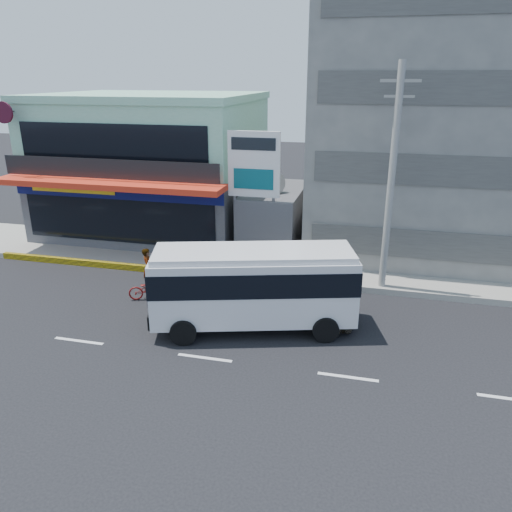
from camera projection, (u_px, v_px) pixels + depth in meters
The scene contains 11 objects.
ground at pixel (205, 358), 17.63m from camera, with size 120.00×120.00×0.00m, color black.
sidewalk at pixel (361, 270), 25.12m from camera, with size 70.00×5.00×0.30m, color gray.
shop_building at pixel (155, 168), 30.77m from camera, with size 12.40×11.70×8.00m.
concrete_building at pixel (470, 123), 26.68m from camera, with size 16.00×12.00×14.00m, color gray.
gap_structure at pixel (275, 220), 27.98m from camera, with size 3.00×6.00×3.50m, color #414045.
satellite_dish at pixel (271, 192), 26.44m from camera, with size 1.50×1.50×0.15m, color slate.
billboard at pixel (254, 172), 24.44m from camera, with size 2.60×0.18×6.90m.
utility_pole_near at pixel (391, 181), 21.27m from camera, with size 1.60×0.30×10.00m.
minibus at pixel (253, 282), 19.10m from camera, with size 8.14×4.53×3.25m.
sedan at pixel (305, 304), 20.08m from camera, with size 1.74×4.32×1.47m, color #B6A78B.
motorcycle_rider at pixel (149, 283), 22.00m from camera, with size 1.96×1.31×2.38m.
Camera 1 is at (5.41, -14.45, 9.43)m, focal length 35.00 mm.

